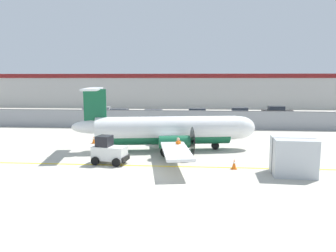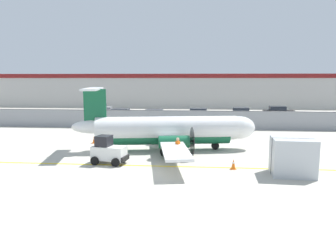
# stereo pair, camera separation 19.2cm
# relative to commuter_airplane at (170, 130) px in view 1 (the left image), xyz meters

# --- Properties ---
(ground_plane) EXTENTS (140.00, 140.00, 0.01)m
(ground_plane) POSITION_rel_commuter_airplane_xyz_m (0.50, -4.80, -1.60)
(ground_plane) COLOR #B7B2A3
(perimeter_fence) EXTENTS (98.00, 0.10, 2.10)m
(perimeter_fence) POSITION_rel_commuter_airplane_xyz_m (0.50, 11.20, -0.49)
(perimeter_fence) COLOR gray
(perimeter_fence) RESTS_ON ground
(parking_lot_strip) EXTENTS (98.00, 17.00, 0.12)m
(parking_lot_strip) POSITION_rel_commuter_airplane_xyz_m (0.50, 22.70, -1.54)
(parking_lot_strip) COLOR #38383A
(parking_lot_strip) RESTS_ON ground
(background_building) EXTENTS (91.00, 8.10, 6.50)m
(background_building) POSITION_rel_commuter_airplane_xyz_m (0.50, 41.19, 1.66)
(background_building) COLOR beige
(background_building) RESTS_ON ground
(commuter_airplane) EXTENTS (14.46, 16.04, 4.92)m
(commuter_airplane) POSITION_rel_commuter_airplane_xyz_m (0.00, 0.00, 0.00)
(commuter_airplane) COLOR white
(commuter_airplane) RESTS_ON ground
(baggage_tug) EXTENTS (2.50, 1.75, 1.88)m
(baggage_tug) POSITION_rel_commuter_airplane_xyz_m (-3.78, -4.43, -0.75)
(baggage_tug) COLOR silver
(baggage_tug) RESTS_ON ground
(ground_crew_worker) EXTENTS (0.36, 0.54, 1.70)m
(ground_crew_worker) POSITION_rel_commuter_airplane_xyz_m (0.82, -3.67, -0.65)
(ground_crew_worker) COLOR #191E4C
(ground_crew_worker) RESTS_ON ground
(cargo_container) EXTENTS (2.51, 2.14, 2.20)m
(cargo_container) POSITION_rel_commuter_airplane_xyz_m (7.72, -6.04, -0.50)
(cargo_container) COLOR #B7BCC1
(cargo_container) RESTS_ON ground
(traffic_cone_near_left) EXTENTS (0.36, 0.36, 0.64)m
(traffic_cone_near_left) POSITION_rel_commuter_airplane_xyz_m (4.41, -5.10, -1.29)
(traffic_cone_near_left) COLOR orange
(traffic_cone_near_left) RESTS_ON ground
(traffic_cone_near_right) EXTENTS (0.36, 0.36, 0.64)m
(traffic_cone_near_right) POSITION_rel_commuter_airplane_xyz_m (-6.89, 2.21, -1.29)
(traffic_cone_near_right) COLOR orange
(traffic_cone_near_right) RESTS_ON ground
(traffic_cone_far_left) EXTENTS (0.36, 0.36, 0.64)m
(traffic_cone_far_left) POSITION_rel_commuter_airplane_xyz_m (-0.82, 2.05, -1.29)
(traffic_cone_far_left) COLOR orange
(traffic_cone_far_left) RESTS_ON ground
(parked_car_0) EXTENTS (4.30, 2.22, 1.58)m
(parked_car_0) POSITION_rel_commuter_airplane_xyz_m (-13.54, 25.37, -0.71)
(parked_car_0) COLOR gray
(parked_car_0) RESTS_ON parking_lot_strip
(parked_car_1) EXTENTS (4.29, 2.19, 1.58)m
(parked_car_1) POSITION_rel_commuter_airplane_xyz_m (-7.88, 17.03, -0.71)
(parked_car_1) COLOR gray
(parked_car_1) RESTS_ON parking_lot_strip
(parked_car_2) EXTENTS (4.22, 2.04, 1.58)m
(parked_car_2) POSITION_rel_commuter_airplane_xyz_m (-3.26, 16.34, -0.71)
(parked_car_2) COLOR #19662D
(parked_car_2) RESTS_ON parking_lot_strip
(parked_car_3) EXTENTS (4.26, 2.12, 1.58)m
(parked_car_3) POSITION_rel_commuter_airplane_xyz_m (2.40, 18.26, -0.71)
(parked_car_3) COLOR #B28C19
(parked_car_3) RESTS_ON parking_lot_strip
(parked_car_4) EXTENTS (4.35, 2.34, 1.58)m
(parked_car_4) POSITION_rel_commuter_airplane_xyz_m (7.95, 19.80, -0.71)
(parked_car_4) COLOR slate
(parked_car_4) RESTS_ON parking_lot_strip
(parked_car_5) EXTENTS (4.25, 2.10, 1.58)m
(parked_car_5) POSITION_rel_commuter_airplane_xyz_m (13.74, 22.67, -0.71)
(parked_car_5) COLOR black
(parked_car_5) RESTS_ON parking_lot_strip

